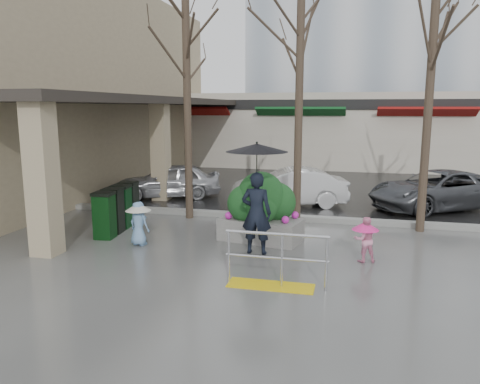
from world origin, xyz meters
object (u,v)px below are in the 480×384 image
at_px(child_blue, 139,219).
at_px(car_a, 169,180).
at_px(car_b, 289,187).
at_px(tree_midwest, 301,31).
at_px(car_c, 438,190).
at_px(child_pink, 365,236).
at_px(planter, 261,208).
at_px(woman, 257,189).
at_px(news_boxes, 117,208).
at_px(tree_west, 186,41).
at_px(handrail, 274,267).
at_px(tree_mideast, 433,42).

height_order(child_blue, car_a, car_a).
relative_size(child_blue, car_b, 0.28).
bearing_deg(child_blue, car_b, -102.68).
bearing_deg(tree_midwest, car_c, 35.97).
bearing_deg(car_b, child_pink, 8.68).
bearing_deg(planter, car_a, 132.73).
relative_size(woman, news_boxes, 1.17).
bearing_deg(tree_west, car_c, 22.37).
xyz_separation_m(tree_midwest, car_c, (4.19, 3.04, -4.60)).
bearing_deg(tree_west, child_pink, -30.53).
relative_size(planter, car_a, 0.57).
height_order(planter, news_boxes, planter).
xyz_separation_m(woman, news_boxes, (-4.03, 1.13, -0.89)).
bearing_deg(planter, car_c, 45.20).
bearing_deg(news_boxes, car_c, 23.52).
distance_m(tree_midwest, woman, 4.79).
bearing_deg(tree_midwest, handrail, -88.09).
bearing_deg(news_boxes, child_pink, -15.60).
distance_m(tree_midwest, child_blue, 6.44).
bearing_deg(planter, car_b, 88.65).
xyz_separation_m(tree_west, tree_mideast, (6.50, 0.00, -0.22)).
xyz_separation_m(child_pink, car_c, (2.39, 5.99, 0.06)).
height_order(child_pink, news_boxes, news_boxes).
bearing_deg(tree_mideast, car_c, 73.65).
height_order(tree_midwest, news_boxes, tree_midwest).
relative_size(tree_midwest, car_b, 1.83).
bearing_deg(news_boxes, car_a, 89.72).
bearing_deg(child_pink, car_b, -83.05).
bearing_deg(woman, child_pink, 179.86).
bearing_deg(tree_midwest, tree_west, -180.00).
bearing_deg(tree_mideast, child_pink, -116.96).
distance_m(woman, car_b, 5.41).
xyz_separation_m(tree_west, child_pink, (5.00, -2.95, -4.52)).
height_order(tree_midwest, car_a, tree_midwest).
height_order(car_a, car_b, same).
bearing_deg(tree_west, car_b, 42.53).
bearing_deg(tree_west, woman, -47.88).
distance_m(tree_midwest, planter, 4.83).
bearing_deg(woman, child_blue, 1.16).
xyz_separation_m(news_boxes, car_c, (8.79, 4.82, 0.04)).
height_order(woman, news_boxes, woman).
distance_m(tree_west, child_pink, 7.36).
bearing_deg(tree_west, tree_midwest, 0.00).
bearing_deg(handrail, tree_mideast, 56.81).
distance_m(child_pink, car_b, 5.87).
relative_size(child_pink, car_c, 0.22).
xyz_separation_m(news_boxes, car_b, (4.04, 4.21, 0.04)).
xyz_separation_m(tree_midwest, news_boxes, (-4.59, -1.78, -4.64)).
xyz_separation_m(tree_west, woman, (2.64, -2.92, -3.60)).
height_order(planter, car_c, planter).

